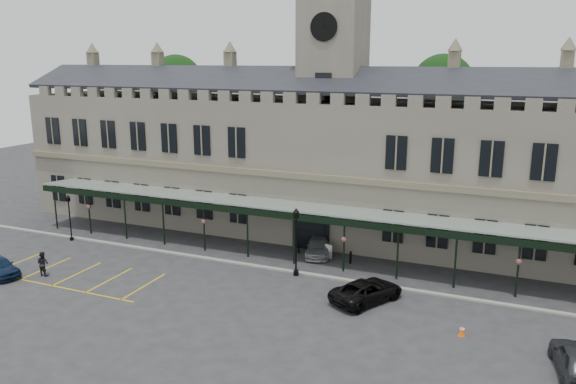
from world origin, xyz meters
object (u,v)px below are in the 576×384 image
at_px(station_building, 331,163).
at_px(car_taxi, 318,246).
at_px(lamp_post_left, 69,213).
at_px(car_van, 367,291).
at_px(sign_board, 329,252).
at_px(lamp_post_mid, 296,236).
at_px(clock_tower, 333,87).
at_px(traffic_cone, 462,331).
at_px(person_b, 43,264).

relative_size(station_building, car_taxi, 13.11).
distance_m(lamp_post_left, car_van, 27.32).
relative_size(lamp_post_left, car_van, 0.79).
bearing_deg(sign_board, lamp_post_mid, -85.99).
relative_size(clock_tower, sign_board, 21.83).
bearing_deg(car_taxi, traffic_cone, -54.13).
bearing_deg(sign_board, person_b, -129.96).
relative_size(station_building, clock_tower, 2.42).
height_order(traffic_cone, car_van, car_van).
bearing_deg(clock_tower, traffic_cone, -49.94).
height_order(clock_tower, sign_board, clock_tower).
distance_m(clock_tower, car_van, 19.49).
distance_m(clock_tower, lamp_post_left, 25.32).
distance_m(lamp_post_left, lamp_post_mid, 21.20).
distance_m(clock_tower, traffic_cone, 24.29).
bearing_deg(station_building, lamp_post_left, -151.60).
bearing_deg(traffic_cone, sign_board, 140.54).
bearing_deg(person_b, car_van, -170.03).
bearing_deg(clock_tower, person_b, -131.49).
xyz_separation_m(traffic_cone, car_van, (-6.29, 2.49, 0.41)).
distance_m(traffic_cone, person_b, 29.44).
height_order(lamp_post_left, car_taxi, lamp_post_left).
bearing_deg(car_van, sign_board, -24.23).
xyz_separation_m(lamp_post_mid, person_b, (-17.07, -7.22, -2.13)).
height_order(lamp_post_mid, sign_board, lamp_post_mid).
relative_size(sign_board, car_taxi, 0.25).
relative_size(clock_tower, traffic_cone, 38.25).
bearing_deg(traffic_cone, station_building, 130.21).
xyz_separation_m(station_building, person_b, (-16.05, -18.06, -5.55)).
bearing_deg(station_building, car_van, -62.11).
bearing_deg(lamp_post_left, car_van, -4.88).
relative_size(lamp_post_mid, car_van, 0.98).
bearing_deg(person_b, traffic_cone, -177.30).
relative_size(clock_tower, car_van, 4.74).
distance_m(clock_tower, person_b, 27.12).
distance_m(lamp_post_mid, traffic_cone, 13.48).
xyz_separation_m(station_building, car_van, (7.00, -13.23, -5.74)).
height_order(station_building, clock_tower, clock_tower).
bearing_deg(lamp_post_left, person_b, -60.04).
bearing_deg(lamp_post_mid, lamp_post_left, -179.80).
bearing_deg(car_van, lamp_post_left, 24.72).
xyz_separation_m(clock_tower, person_b, (-16.05, -18.14, -12.20)).
height_order(clock_tower, lamp_post_left, clock_tower).
distance_m(station_building, car_taxi, 8.34).
xyz_separation_m(lamp_post_mid, sign_board, (1.04, 4.35, -2.49)).
bearing_deg(car_taxi, person_b, -160.05).
height_order(traffic_cone, person_b, person_b).
bearing_deg(traffic_cone, person_b, -175.44).
distance_m(traffic_cone, sign_board, 14.54).
bearing_deg(lamp_post_mid, person_b, -157.07).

